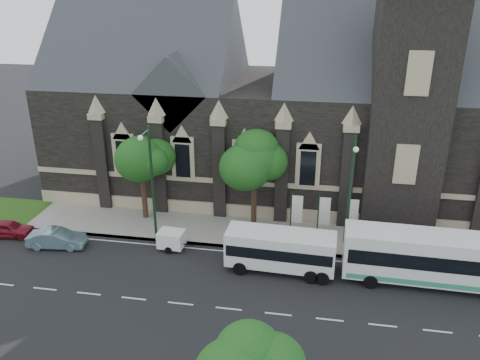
% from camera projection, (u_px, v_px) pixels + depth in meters
% --- Properties ---
extents(ground, '(160.00, 160.00, 0.00)m').
position_uv_depth(ground, '(181.00, 304.00, 29.62)').
color(ground, black).
rests_on(ground, ground).
extents(sidewalk, '(80.00, 5.00, 0.15)m').
position_uv_depth(sidewalk, '(214.00, 229.00, 38.24)').
color(sidewalk, gray).
rests_on(sidewalk, ground).
extents(museum, '(40.00, 17.70, 29.90)m').
position_uv_depth(museum, '(292.00, 103.00, 42.76)').
color(museum, black).
rests_on(museum, ground).
extents(tree_walk_right, '(4.08, 4.08, 7.80)m').
position_uv_depth(tree_walk_right, '(258.00, 158.00, 36.63)').
color(tree_walk_right, black).
rests_on(tree_walk_right, ground).
extents(tree_walk_left, '(3.91, 3.91, 7.64)m').
position_uv_depth(tree_walk_left, '(144.00, 152.00, 38.05)').
color(tree_walk_left, black).
rests_on(tree_walk_left, ground).
extents(street_lamp_near, '(0.36, 1.88, 9.00)m').
position_uv_depth(street_lamp_near, '(350.00, 192.00, 32.55)').
color(street_lamp_near, '#15301D').
rests_on(street_lamp_near, ground).
extents(street_lamp_mid, '(0.36, 1.88, 9.00)m').
position_uv_depth(street_lamp_mid, '(151.00, 179.00, 34.73)').
color(street_lamp_mid, '#15301D').
rests_on(street_lamp_mid, ground).
extents(banner_flag_left, '(0.90, 0.10, 4.00)m').
position_uv_depth(banner_flag_left, '(295.00, 212.00, 35.91)').
color(banner_flag_left, '#15301D').
rests_on(banner_flag_left, ground).
extents(banner_flag_center, '(0.90, 0.10, 4.00)m').
position_uv_depth(banner_flag_center, '(322.00, 214.00, 35.60)').
color(banner_flag_center, '#15301D').
rests_on(banner_flag_center, ground).
extents(banner_flag_right, '(0.90, 0.10, 4.00)m').
position_uv_depth(banner_flag_right, '(350.00, 216.00, 35.29)').
color(banner_flag_right, '#15301D').
rests_on(banner_flag_right, ground).
extents(tour_coach, '(12.13, 3.06, 3.52)m').
position_uv_depth(tour_coach, '(441.00, 259.00, 30.77)').
color(tour_coach, white).
rests_on(tour_coach, ground).
extents(shuttle_bus, '(7.38, 2.84, 2.81)m').
position_uv_depth(shuttle_bus, '(281.00, 249.00, 32.46)').
color(shuttle_bus, white).
rests_on(shuttle_bus, ground).
extents(box_trailer, '(2.70, 1.59, 1.42)m').
position_uv_depth(box_trailer, '(171.00, 239.00, 35.33)').
color(box_trailer, white).
rests_on(box_trailer, ground).
extents(sedan, '(4.36, 1.96, 1.39)m').
position_uv_depth(sedan, '(57.00, 238.00, 35.63)').
color(sedan, '#6E8D9E').
rests_on(sedan, ground).
extents(car_far_red, '(3.89, 1.91, 1.28)m').
position_uv_depth(car_far_red, '(9.00, 229.00, 37.15)').
color(car_far_red, maroon).
rests_on(car_far_red, ground).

